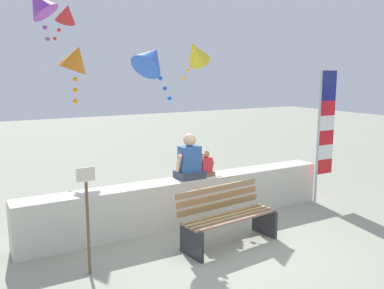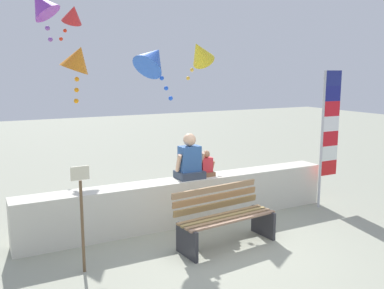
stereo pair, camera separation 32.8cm
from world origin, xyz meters
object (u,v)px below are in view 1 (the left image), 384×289
person_child (206,166)px  kite_blue (151,59)px  kite_red (66,14)px  person_adult (190,161)px  flag_banner (324,129)px  kite_yellow (196,53)px  kite_orange (75,59)px  kite_purple (39,4)px  park_bench (227,218)px  sign_post (87,213)px

person_child → kite_blue: size_ratio=0.41×
kite_red → person_adult: bearing=-69.1°
person_child → flag_banner: bearing=-10.7°
person_child → kite_yellow: 2.68m
kite_blue → kite_yellow: size_ratio=1.23×
person_child → kite_yellow: bearing=65.7°
kite_red → person_child: bearing=-64.1°
kite_yellow → kite_orange: (-2.65, -0.39, -0.18)m
kite_blue → kite_yellow: 1.49m
person_adult → kite_purple: bearing=153.0°
kite_purple → person_child: bearing=-23.8°
person_child → kite_blue: kite_blue is taller
park_bench → sign_post: sign_post is taller
person_child → kite_red: 4.60m
park_bench → kite_red: (-1.24, 4.35, 3.47)m
person_child → flag_banner: size_ratio=0.17×
flag_banner → sign_post: flag_banner is taller
person_child → kite_yellow: size_ratio=0.51×
kite_orange → kite_purple: size_ratio=1.20×
person_adult → kite_red: (-1.23, 3.21, 2.78)m
kite_orange → sign_post: (-0.52, -2.24, -2.03)m
park_bench → kite_purple: bearing=134.3°
kite_yellow → kite_red: (-2.26, 1.66, 0.84)m
person_child → sign_post: sign_post is taller
kite_purple → flag_banner: bearing=-17.6°
flag_banner → kite_red: bearing=137.5°
kite_blue → kite_yellow: (1.33, 0.65, 0.16)m
person_adult → kite_red: bearing=110.9°
person_child → kite_orange: size_ratio=0.45×
person_child → kite_blue: bearing=125.1°
kite_yellow → park_bench: bearing=-110.7°
person_child → sign_post: bearing=-156.5°
park_bench → flag_banner: 3.07m
person_child → kite_blue: (-0.63, 0.90, 1.91)m
flag_banner → person_adult: bearing=170.5°
kite_yellow → sign_post: size_ratio=0.64×
person_child → kite_purple: 3.89m
flag_banner → sign_post: 5.01m
kite_orange → sign_post: 3.07m
person_child → kite_red: (-1.56, 3.21, 2.91)m
kite_yellow → kite_orange: bearing=-171.7°
kite_orange → sign_post: bearing=-103.2°
kite_yellow → kite_blue: bearing=-153.9°
park_bench → kite_blue: size_ratio=1.44×
kite_blue → kite_orange: bearing=168.7°
person_adult → kite_orange: (-1.61, 1.16, 1.77)m
flag_banner → kite_purple: (-4.96, 1.57, 2.19)m
person_adult → kite_red: 4.42m
person_adult → sign_post: (-2.14, -1.08, -0.26)m
kite_yellow → kite_purple: (-3.21, -0.44, 0.69)m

